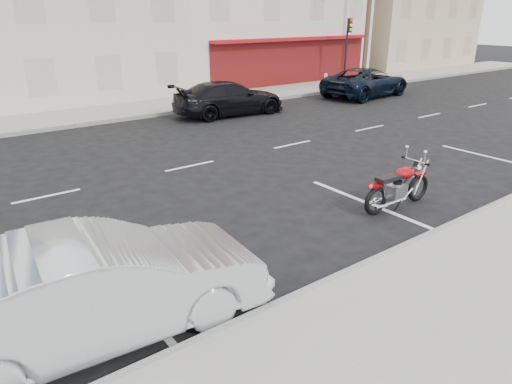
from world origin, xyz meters
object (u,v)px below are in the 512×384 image
Objects in this scene: utility_pole at (369,4)px; motorcycle at (419,182)px; car_far at (229,98)px; fire_hydrant at (326,79)px; traffic_light at (347,43)px; suv_far at (366,82)px; sedan_silver at (99,288)px.

utility_pole is 20.68m from motorcycle.
car_far is at bearing 82.81° from motorcycle.
car_far is (1.93, 11.04, 0.25)m from motorcycle.
fire_hydrant is at bearing -178.36° from utility_pole.
fire_hydrant is (-1.50, 0.17, -2.03)m from traffic_light.
utility_pole is 1.66× the size of suv_far.
fire_hydrant is 0.13× the size of suv_far.
traffic_light is 0.82× the size of sedan_silver.
traffic_light is at bearing -36.29° from suv_far.
fire_hydrant is 23.62m from sedan_silver.
car_far is at bearing -164.54° from traffic_light.
traffic_light is at bearing 51.04° from motorcycle.
sedan_silver is at bearing -144.63° from traffic_light.
car_far is (-8.99, -3.07, 0.20)m from fire_hydrant.
suv_far is (-0.40, -3.45, 0.23)m from fire_hydrant.
car_far is at bearing 81.21° from suv_far.
motorcycle is 14.97m from suv_far.
car_far is at bearing -161.15° from fire_hydrant.
fire_hydrant is 9.50m from car_far.
motorcycle is at bearing -127.71° from fire_hydrant.
traffic_light is 5.28× the size of fire_hydrant.
utility_pole is 1.79× the size of car_far.
sedan_silver is at bearing -146.66° from utility_pole.
traffic_light is 24.79m from sedan_silver.
suv_far is 1.08× the size of car_far.
traffic_light reaches higher than car_far.
sedan_silver is 0.92× the size of car_far.
utility_pole is 1.94× the size of sedan_silver.
fire_hydrant is at bearing 55.00° from motorcycle.
utility_pole reaches higher than suv_far.
utility_pole is at bearing 47.31° from motorcycle.
traffic_light is (-2.00, -0.27, -2.18)m from utility_pole.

